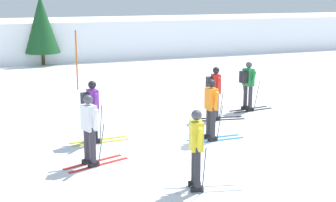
# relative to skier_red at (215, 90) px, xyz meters

# --- Properties ---
(ground_plane) EXTENTS (120.00, 120.00, 0.00)m
(ground_plane) POSITION_rel_skier_red_xyz_m (-1.05, -3.13, -0.95)
(ground_plane) COLOR white
(far_snow_ridge) EXTENTS (80.00, 6.50, 2.33)m
(far_snow_ridge) POSITION_rel_skier_red_xyz_m (-1.05, 17.67, 0.21)
(far_snow_ridge) COLOR white
(far_snow_ridge) RESTS_ON ground
(skier_red) EXTENTS (1.64, 0.99, 1.71)m
(skier_red) POSITION_rel_skier_red_xyz_m (0.00, 0.00, 0.00)
(skier_red) COLOR black
(skier_red) RESTS_ON ground
(skier_yellow) EXTENTS (1.64, 0.98, 1.71)m
(skier_yellow) POSITION_rel_skier_red_xyz_m (-2.92, -4.98, -0.04)
(skier_yellow) COLOR silver
(skier_yellow) RESTS_ON ground
(skier_purple) EXTENTS (1.62, 1.00, 1.71)m
(skier_purple) POSITION_rel_skier_red_xyz_m (-4.20, -1.00, 0.00)
(skier_purple) COLOR gold
(skier_purple) RESTS_ON ground
(skier_green) EXTENTS (1.63, 1.00, 1.71)m
(skier_green) POSITION_rel_skier_red_xyz_m (1.60, 0.67, 0.00)
(skier_green) COLOR black
(skier_green) RESTS_ON ground
(skier_white) EXTENTS (1.64, 0.96, 1.71)m
(skier_white) POSITION_rel_skier_red_xyz_m (-4.65, -2.76, -0.04)
(skier_white) COLOR red
(skier_white) RESTS_ON ground
(skier_orange) EXTENTS (1.60, 1.00, 1.71)m
(skier_orange) POSITION_rel_skier_red_xyz_m (-1.10, -1.97, -0.04)
(skier_orange) COLOR #237AC6
(skier_orange) RESTS_ON ground
(trail_marker_pole) EXTENTS (0.06, 0.06, 2.49)m
(trail_marker_pole) POSITION_rel_skier_red_xyz_m (-3.17, 6.52, 0.29)
(trail_marker_pole) COLOR #C65614
(trail_marker_pole) RESTS_ON ground
(conifer_far_left) EXTENTS (1.93, 1.93, 3.90)m
(conifer_far_left) POSITION_rel_skier_red_xyz_m (-3.60, 14.36, 1.33)
(conifer_far_left) COLOR #513823
(conifer_far_left) RESTS_ON ground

